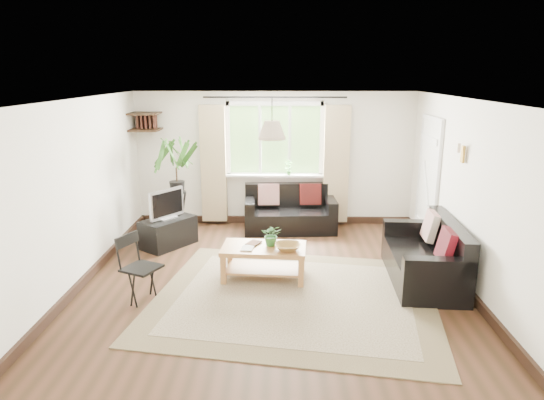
{
  "coord_description": "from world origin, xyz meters",
  "views": [
    {
      "loc": [
        0.14,
        -5.92,
        2.72
      ],
      "look_at": [
        0.0,
        0.4,
        1.05
      ],
      "focal_mm": 32.0,
      "sensor_mm": 36.0,
      "label": 1
    }
  ],
  "objects_px": {
    "sofa_right": "(423,253)",
    "folding_chair": "(142,269)",
    "coffee_table": "(264,262)",
    "tv_stand": "(168,232)",
    "palm_stand": "(177,188)",
    "sofa_back": "(290,210)"
  },
  "relations": [
    {
      "from": "sofa_right",
      "to": "folding_chair",
      "type": "height_order",
      "value": "folding_chair"
    },
    {
      "from": "coffee_table",
      "to": "tv_stand",
      "type": "distance_m",
      "value": 2.01
    },
    {
      "from": "sofa_right",
      "to": "palm_stand",
      "type": "bearing_deg",
      "value": -113.52
    },
    {
      "from": "coffee_table",
      "to": "folding_chair",
      "type": "relative_size",
      "value": 1.35
    },
    {
      "from": "sofa_back",
      "to": "folding_chair",
      "type": "xyz_separation_m",
      "value": [
        -1.84,
        -2.8,
        0.04
      ]
    },
    {
      "from": "sofa_back",
      "to": "tv_stand",
      "type": "height_order",
      "value": "sofa_back"
    },
    {
      "from": "coffee_table",
      "to": "folding_chair",
      "type": "xyz_separation_m",
      "value": [
        -1.45,
        -0.71,
        0.19
      ]
    },
    {
      "from": "palm_stand",
      "to": "folding_chair",
      "type": "bearing_deg",
      "value": -88.34
    },
    {
      "from": "sofa_right",
      "to": "folding_chair",
      "type": "distance_m",
      "value": 3.64
    },
    {
      "from": "sofa_right",
      "to": "tv_stand",
      "type": "xyz_separation_m",
      "value": [
        -3.71,
        1.27,
        -0.16
      ]
    },
    {
      "from": "palm_stand",
      "to": "sofa_right",
      "type": "bearing_deg",
      "value": -26.33
    },
    {
      "from": "sofa_back",
      "to": "folding_chair",
      "type": "bearing_deg",
      "value": -126.38
    },
    {
      "from": "folding_chair",
      "to": "sofa_back",
      "type": "bearing_deg",
      "value": -8.53
    },
    {
      "from": "sofa_back",
      "to": "sofa_right",
      "type": "distance_m",
      "value": 2.75
    },
    {
      "from": "sofa_back",
      "to": "sofa_right",
      "type": "bearing_deg",
      "value": -53.74
    },
    {
      "from": "sofa_right",
      "to": "folding_chair",
      "type": "relative_size",
      "value": 2.01
    },
    {
      "from": "tv_stand",
      "to": "palm_stand",
      "type": "bearing_deg",
      "value": 29.52
    },
    {
      "from": "sofa_back",
      "to": "sofa_right",
      "type": "relative_size",
      "value": 0.95
    },
    {
      "from": "sofa_back",
      "to": "tv_stand",
      "type": "xyz_separation_m",
      "value": [
        -1.97,
        -0.86,
        -0.14
      ]
    },
    {
      "from": "coffee_table",
      "to": "folding_chair",
      "type": "distance_m",
      "value": 1.63
    },
    {
      "from": "sofa_back",
      "to": "coffee_table",
      "type": "height_order",
      "value": "sofa_back"
    },
    {
      "from": "sofa_back",
      "to": "palm_stand",
      "type": "distance_m",
      "value": 1.99
    }
  ]
}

